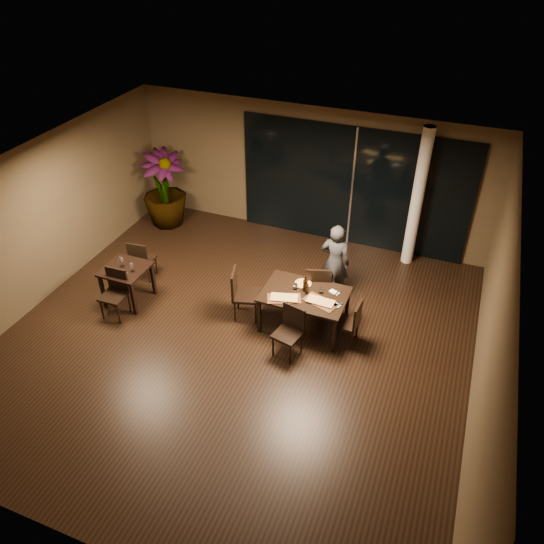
{
  "coord_description": "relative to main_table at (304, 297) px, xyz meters",
  "views": [
    {
      "loc": [
        3.17,
        -6.29,
        6.47
      ],
      "look_at": [
        0.38,
        0.81,
        1.05
      ],
      "focal_mm": 35.0,
      "sensor_mm": 36.0,
      "label": 1
    }
  ],
  "objects": [
    {
      "name": "chair_main_right",
      "position": [
        0.89,
        -0.12,
        -0.18
      ],
      "size": [
        0.43,
        0.43,
        0.88
      ],
      "rotation": [
        0.0,
        0.0,
        -1.63
      ],
      "color": "black",
      "rests_on": "ground"
    },
    {
      "name": "column",
      "position": [
        1.4,
        2.85,
        0.82
      ],
      "size": [
        0.24,
        0.24,
        3.0
      ],
      "primitive_type": "cylinder",
      "color": "white",
      "rests_on": "ground"
    },
    {
      "name": "ground",
      "position": [
        -1.0,
        -0.8,
        -0.68
      ],
      "size": [
        8.0,
        8.0,
        0.0
      ],
      "primitive_type": "plane",
      "color": "black",
      "rests_on": "ground"
    },
    {
      "name": "ceiling",
      "position": [
        -1.0,
        -0.8,
        2.34
      ],
      "size": [
        8.0,
        8.0,
        0.04
      ],
      "primitive_type": "cube",
      "color": "silver",
      "rests_on": "wall_back"
    },
    {
      "name": "main_table",
      "position": [
        0.0,
        0.0,
        0.0
      ],
      "size": [
        1.5,
        1.0,
        0.75
      ],
      "color": "black",
      "rests_on": "ground"
    },
    {
      "name": "wall_back",
      "position": [
        -1.0,
        3.25,
        0.82
      ],
      "size": [
        8.0,
        0.1,
        3.0
      ],
      "primitive_type": "cube",
      "color": "brown",
      "rests_on": "ground"
    },
    {
      "name": "diner",
      "position": [
        0.24,
        1.1,
        0.11
      ],
      "size": [
        0.55,
        0.38,
        1.58
      ],
      "primitive_type": "imported",
      "rotation": [
        0.0,
        0.0,
        3.09
      ],
      "color": "#292B2E",
      "rests_on": "ground"
    },
    {
      "name": "wall_right",
      "position": [
        3.05,
        -0.8,
        0.82
      ],
      "size": [
        0.1,
        8.0,
        3.0
      ],
      "primitive_type": "cube",
      "color": "brown",
      "rests_on": "ground"
    },
    {
      "name": "chair_main_left",
      "position": [
        -1.17,
        -0.14,
        -0.11
      ],
      "size": [
        0.58,
        0.58,
        1.02
      ],
      "rotation": [
        0.0,
        0.0,
        1.85
      ],
      "color": "black",
      "rests_on": "ground"
    },
    {
      "name": "oblong_pizza_right",
      "position": [
        0.33,
        -0.14,
        0.1
      ],
      "size": [
        0.47,
        0.24,
        0.02
      ],
      "primitive_type": null,
      "rotation": [
        0.0,
        0.0,
        -0.06
      ],
      "color": "maroon",
      "rests_on": "pizza_board_right"
    },
    {
      "name": "tumbler_left",
      "position": [
        -0.2,
        0.07,
        0.12
      ],
      "size": [
        0.08,
        0.08,
        0.1
      ],
      "primitive_type": "cylinder",
      "color": "white",
      "rests_on": "main_table"
    },
    {
      "name": "wall_front",
      "position": [
        -1.0,
        -4.85,
        0.82
      ],
      "size": [
        8.0,
        0.1,
        3.0
      ],
      "primitive_type": "cube",
      "color": "brown",
      "rests_on": "ground"
    },
    {
      "name": "napkin_far",
      "position": [
        0.48,
        0.22,
        0.08
      ],
      "size": [
        0.2,
        0.16,
        0.01
      ],
      "primitive_type": "cube",
      "rotation": [
        0.0,
        0.0,
        -0.38
      ],
      "color": "white",
      "rests_on": "main_table"
    },
    {
      "name": "wall_left",
      "position": [
        -5.05,
        -0.8,
        0.82
      ],
      "size": [
        0.1,
        8.0,
        3.0
      ],
      "primitive_type": "cube",
      "color": "brown",
      "rests_on": "ground"
    },
    {
      "name": "side_table",
      "position": [
        -3.4,
        -0.5,
        -0.05
      ],
      "size": [
        0.8,
        0.8,
        0.75
      ],
      "color": "black",
      "rests_on": "ground"
    },
    {
      "name": "side_napkin",
      "position": [
        -3.36,
        -0.7,
        0.08
      ],
      "size": [
        0.21,
        0.17,
        0.01
      ],
      "primitive_type": "cube",
      "rotation": [
        0.0,
        0.0,
        -0.37
      ],
      "color": "silver",
      "rests_on": "side_table"
    },
    {
      "name": "window_panel",
      "position": [
        0.0,
        3.16,
        0.67
      ],
      "size": [
        5.0,
        0.06,
        2.7
      ],
      "primitive_type": "cube",
      "color": "black",
      "rests_on": "ground"
    },
    {
      "name": "wine_glass_a",
      "position": [
        -3.48,
        -0.46,
        0.17
      ],
      "size": [
        0.09,
        0.09,
        0.2
      ],
      "primitive_type": null,
      "color": "white",
      "rests_on": "side_table"
    },
    {
      "name": "bottle_c",
      "position": [
        -0.02,
        0.1,
        0.23
      ],
      "size": [
        0.07,
        0.07,
        0.31
      ],
      "primitive_type": null,
      "color": "black",
      "rests_on": "main_table"
    },
    {
      "name": "pizza_board_left",
      "position": [
        -0.28,
        -0.28,
        0.08
      ],
      "size": [
        0.65,
        0.49,
        0.01
      ],
      "primitive_type": "cube",
      "rotation": [
        0.0,
        0.0,
        0.39
      ],
      "color": "#4B2918",
      "rests_on": "main_table"
    },
    {
      "name": "wine_glass_b",
      "position": [
        -3.22,
        -0.53,
        0.16
      ],
      "size": [
        0.08,
        0.08,
        0.18
      ],
      "primitive_type": null,
      "color": "white",
      "rests_on": "side_table"
    },
    {
      "name": "potted_plant",
      "position": [
        -4.26,
        2.38,
        0.23
      ],
      "size": [
        1.39,
        1.39,
        1.8
      ],
      "primitive_type": "imported",
      "rotation": [
        0.0,
        0.0,
        0.86
      ],
      "color": "#1A4A18",
      "rests_on": "ground"
    },
    {
      "name": "round_pizza",
      "position": [
        -0.12,
        0.25,
        0.08
      ],
      "size": [
        0.29,
        0.29,
        0.01
      ],
      "primitive_type": "cylinder",
      "color": "red",
      "rests_on": "main_table"
    },
    {
      "name": "pizza_board_right",
      "position": [
        0.33,
        -0.14,
        0.08
      ],
      "size": [
        0.65,
        0.47,
        0.01
      ],
      "primitive_type": "cube",
      "rotation": [
        0.0,
        0.0,
        -0.33
      ],
      "color": "#432815",
      "rests_on": "main_table"
    },
    {
      "name": "chair_side_far",
      "position": [
        -3.53,
        0.19,
        -0.17
      ],
      "size": [
        0.46,
        0.46,
        0.91
      ],
      "rotation": [
        0.0,
        0.0,
        3.24
      ],
      "color": "black",
      "rests_on": "ground"
    },
    {
      "name": "chair_main_near",
      "position": [
        -0.01,
        -0.72,
        -0.16
      ],
      "size": [
        0.51,
        0.51,
        0.93
      ],
      "rotation": [
        0.0,
        0.0,
        -0.22
      ],
      "color": "black",
      "rests_on": "ground"
    },
    {
      "name": "napkin_near",
      "position": [
        0.59,
        -0.11,
        0.08
      ],
      "size": [
        0.21,
        0.17,
        0.01
      ],
      "primitive_type": "cube",
      "rotation": [
        0.0,
        0.0,
        -0.43
      ],
      "color": "silver",
      "rests_on": "main_table"
    },
    {
      "name": "oblong_pizza_left",
      "position": [
        -0.28,
        -0.28,
        0.1
      ],
      "size": [
        0.49,
        0.32,
        0.02
      ],
      "primitive_type": null,
      "rotation": [
        0.0,
        0.0,
        0.25
      ],
      "color": "maroon",
      "rests_on": "pizza_board_left"
    },
    {
      "name": "bottle_b",
      "position": [
        0.04,
        0.01,
        0.21
      ],
      "size": [
        0.06,
        0.06,
        0.27
      ],
      "primitive_type": null,
      "color": "black",
      "rests_on": "main_table"
    },
    {
      "name": "tumbler_right",
      "position": [
        0.26,
        0.13,
        0.12
      ],
      "size": [
        0.08,
        0.08,
        0.1
      ],
      "primitive_type": "cylinder",
      "color": "white",
      "rests_on": "main_table"
    },
    {
      "name": "chair_side_near",
      "position": [
        -3.37,
        -0.92,
        -0.14
      ],
      "size": [
        0.45,
        0.45,
        0.95
      ],
      "rotation": [
        0.0,
        0.0,
        0.03
      ],
      "color": "black",
      "rests_on": "ground"
    },
    {
      "name": "chair_main_far",
      "position": [
        0.08,
        0.55,
        -0.11
      ],
      "size": [
        0.58,
        0.58,
        1.0
      ],
      "rotation": [
        0.0,
        0.0,
        3.44
      ],
      "color": "black",
      "rests_on": "ground"
    },
    {
      "name": "bottle_a",
      "position": [
        -0.03,
        0.08,
        0.23
      ],
      "size": [
        0.07,
        0.07,
        0.31
      ],
      "primitive_type": null,
      "color": "black",
      "rests_on": "main_table"
    }
  ]
}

